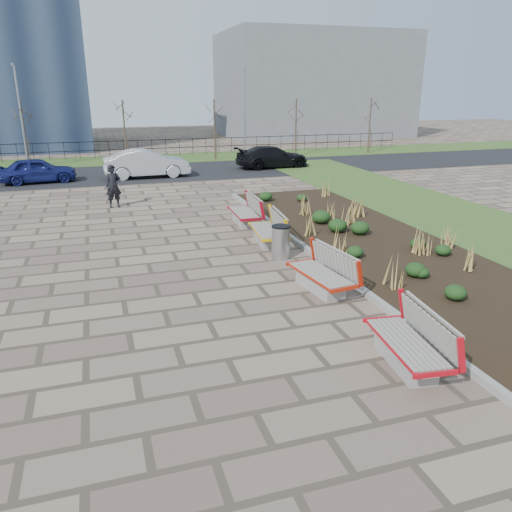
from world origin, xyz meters
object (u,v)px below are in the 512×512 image
object	(u,v)px
litter_bin	(281,242)
car_silver	(147,163)
car_blue	(38,170)
bench_d	(244,211)
lamp_west	(21,118)
lamp_east	(244,114)
bench_a	(406,340)
bench_c	(266,229)
bench_b	(320,272)
pedestrian	(113,186)
car_black	(272,157)

from	to	relation	value
litter_bin	car_silver	world-z (taller)	car_silver
litter_bin	car_blue	size ratio (longest dim) A/B	0.25
bench_d	lamp_west	world-z (taller)	lamp_west
lamp_east	lamp_west	bearing A→B (deg)	180.00
lamp_east	bench_a	bearing A→B (deg)	-100.44
bench_c	litter_bin	size ratio (longest dim) A/B	2.17
lamp_west	car_silver	bearing A→B (deg)	-39.67
bench_b	lamp_east	size ratio (longest dim) A/B	0.35
car_blue	lamp_east	bearing A→B (deg)	-73.75
lamp_west	bench_d	bearing A→B (deg)	-61.82
bench_c	car_blue	xyz separation A→B (m)	(-7.93, 13.86, 0.17)
bench_d	litter_bin	distance (m)	4.06
bench_c	car_blue	size ratio (longest dim) A/B	0.55
bench_d	pedestrian	xyz separation A→B (m)	(-4.38, 4.26, 0.39)
bench_c	pedestrian	world-z (taller)	pedestrian
bench_a	bench_c	distance (m)	7.77
car_silver	lamp_west	size ratio (longest dim) A/B	0.77
pedestrian	lamp_east	world-z (taller)	lamp_east
bench_b	car_silver	bearing A→B (deg)	89.90
car_black	lamp_east	bearing A→B (deg)	3.19
litter_bin	pedestrian	xyz separation A→B (m)	(-4.32, 8.32, 0.40)
bench_b	pedestrian	distance (m)	11.79
car_silver	car_black	size ratio (longest dim) A/B	1.01
bench_d	lamp_east	world-z (taller)	lamp_east
bench_c	bench_d	size ratio (longest dim) A/B	1.00
litter_bin	lamp_west	bearing A→B (deg)	113.19
pedestrian	litter_bin	bearing A→B (deg)	-74.29
litter_bin	car_silver	size ratio (longest dim) A/B	0.21
bench_c	litter_bin	distance (m)	1.50
car_black	litter_bin	bearing A→B (deg)	157.64
car_blue	car_silver	xyz separation A→B (m)	(5.64, -0.05, 0.11)
bench_a	car_silver	distance (m)	21.69
bench_b	litter_bin	size ratio (longest dim) A/B	2.17
pedestrian	lamp_east	xyz separation A→B (m)	(9.38, 12.54, 2.15)
bench_c	bench_b	bearing A→B (deg)	-84.07
pedestrian	car_black	world-z (taller)	pedestrian
car_black	bench_b	bearing A→B (deg)	160.21
car_blue	lamp_west	world-z (taller)	lamp_west
bench_d	car_silver	xyz separation A→B (m)	(-2.29, 11.24, 0.28)
bench_d	car_black	xyz separation A→B (m)	(5.52, 12.51, 0.18)
pedestrian	car_blue	world-z (taller)	pedestrian
bench_c	bench_d	bearing A→B (deg)	95.93
car_blue	pedestrian	bearing A→B (deg)	-160.03
bench_b	car_black	xyz separation A→B (m)	(5.52, 19.19, 0.18)
litter_bin	car_blue	bearing A→B (deg)	117.14
litter_bin	car_blue	xyz separation A→B (m)	(-7.87, 15.36, 0.19)
bench_b	car_blue	world-z (taller)	car_blue
bench_b	lamp_east	bearing A→B (deg)	70.58
bench_a	bench_b	xyz separation A→B (m)	(0.00, 3.65, 0.00)
bench_a	car_blue	bearing A→B (deg)	117.10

